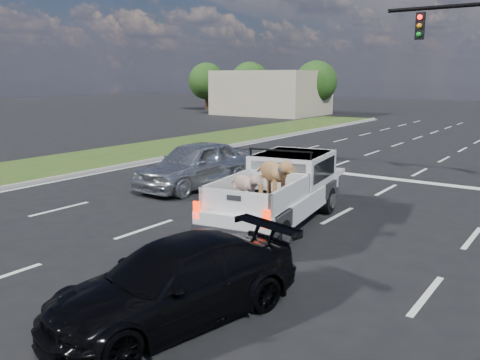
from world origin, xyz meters
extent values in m
plane|color=black|center=(0.00, 0.00, 0.00)|extent=(160.00, 160.00, 0.00)
cube|color=silver|center=(-5.25, 6.00, 0.01)|extent=(0.12, 60.00, 0.01)
cube|color=silver|center=(-1.75, 6.00, 0.01)|extent=(0.12, 60.00, 0.01)
cube|color=silver|center=(1.75, 6.00, 0.01)|extent=(0.12, 60.00, 0.01)
cube|color=silver|center=(-8.80, 6.00, 0.01)|extent=(0.15, 60.00, 0.01)
cube|color=silver|center=(0.00, 10.00, 0.01)|extent=(17.00, 0.45, 0.01)
cube|color=#234314|center=(-11.50, 6.00, 0.05)|extent=(5.00, 60.00, 0.10)
cube|color=gray|center=(-9.05, 6.00, 0.07)|extent=(0.15, 60.00, 0.14)
cube|color=black|center=(1.80, 10.50, 5.60)|extent=(0.30, 0.18, 0.95)
sphere|color=red|center=(1.80, 10.39, 5.90)|extent=(0.18, 0.18, 0.18)
cube|color=tan|center=(-20.00, 36.00, 2.20)|extent=(10.00, 8.00, 4.40)
cylinder|color=#332114|center=(-30.00, 38.00, 1.08)|extent=(0.44, 0.44, 2.16)
sphere|color=#193B10|center=(-30.00, 38.00, 3.30)|extent=(4.20, 4.20, 4.20)
cylinder|color=#332114|center=(-24.00, 38.00, 1.08)|extent=(0.44, 0.44, 2.16)
sphere|color=#193B10|center=(-24.00, 38.00, 3.30)|extent=(4.20, 4.20, 4.20)
cylinder|color=#332114|center=(-16.00, 38.00, 1.08)|extent=(0.44, 0.44, 2.16)
sphere|color=#193B10|center=(-16.00, 38.00, 3.30)|extent=(4.20, 4.20, 4.20)
cylinder|color=black|center=(0.25, 0.22, 0.37)|extent=(0.39, 0.78, 0.75)
cylinder|color=black|center=(1.94, 0.48, 0.37)|extent=(0.39, 0.78, 0.75)
cylinder|color=black|center=(-0.30, 3.81, 0.37)|extent=(0.39, 0.78, 0.75)
cylinder|color=black|center=(1.39, 4.07, 0.37)|extent=(0.39, 0.78, 0.75)
cube|color=silver|center=(0.81, 2.20, 0.65)|extent=(2.64, 5.43, 0.51)
cube|color=silver|center=(0.62, 3.41, 1.33)|extent=(2.13, 2.51, 0.85)
cube|color=black|center=(0.79, 2.31, 1.36)|extent=(1.51, 0.26, 0.61)
cylinder|color=black|center=(0.77, 2.44, 1.95)|extent=(1.76, 0.32, 0.05)
cube|color=black|center=(0.99, 1.05, 0.87)|extent=(2.11, 2.74, 0.06)
cube|color=silver|center=(0.16, 0.93, 1.16)|extent=(0.46, 2.49, 0.51)
cube|color=silver|center=(1.81, 1.18, 1.16)|extent=(0.46, 2.49, 0.51)
cube|color=silver|center=(1.17, -0.14, 1.16)|extent=(1.74, 0.35, 0.51)
cube|color=#FD2405|center=(0.38, -0.48, 0.93)|extent=(0.16, 0.08, 0.39)
cube|color=#FD2405|center=(2.03, -0.22, 0.93)|extent=(0.16, 0.08, 0.39)
cube|color=black|center=(1.19, -0.28, 0.47)|extent=(1.91, 0.58, 0.29)
imported|color=silver|center=(-3.91, 4.63, 0.81)|extent=(2.16, 4.86, 1.62)
imported|color=black|center=(2.20, -3.21, 0.63)|extent=(2.75, 4.66, 1.27)
camera|label=1|loc=(7.35, -8.80, 3.82)|focal=38.00mm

